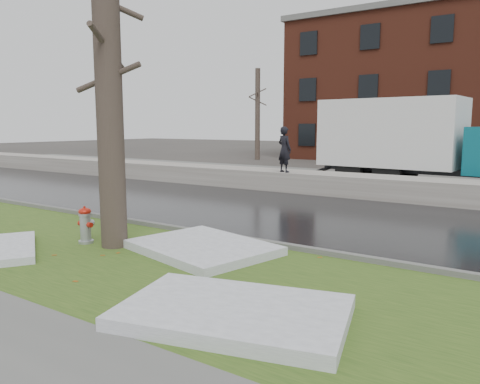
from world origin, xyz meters
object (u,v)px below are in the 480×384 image
Objects in this scene: fire_hydrant at (85,223)px; tree at (108,81)px; box_truck at (418,140)px; worker at (285,149)px.

tree reaches higher than fire_hydrant.
tree is 0.60× the size of box_truck.
box_truck reaches higher than fire_hydrant.
fire_hydrant is at bearing -167.23° from tree.
tree is (0.69, 0.16, 2.85)m from fire_hydrant.
worker is at bearing 96.28° from tree.
fire_hydrant is 2.94m from tree.
box_truck is at bearing 76.18° from fire_hydrant.
box_truck is (2.65, 13.50, -1.43)m from tree.
box_truck is at bearing 78.88° from tree.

